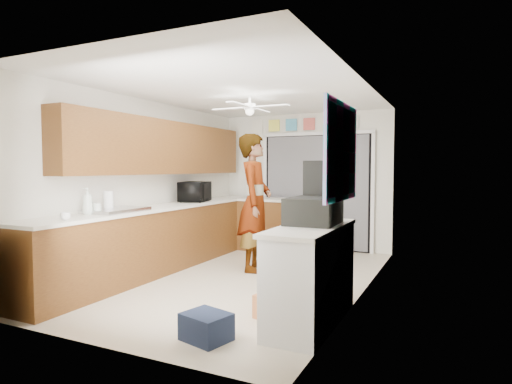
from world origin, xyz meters
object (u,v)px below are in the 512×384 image
(soap_bottle, at_px, (87,201))
(navy_crate, at_px, (206,327))
(suitcase, at_px, (314,211))
(man, at_px, (255,202))
(cup, at_px, (65,216))
(paper_towel_roll, at_px, (108,201))
(dog, at_px, (294,245))
(microwave, at_px, (195,192))
(cardboard_box, at_px, (276,307))

(soap_bottle, distance_m, navy_crate, 2.34)
(suitcase, height_order, man, man)
(cup, relative_size, paper_towel_roll, 0.41)
(soap_bottle, height_order, navy_crate, soap_bottle)
(soap_bottle, xyz_separation_m, cup, (0.22, -0.51, -0.12))
(suitcase, height_order, navy_crate, suitcase)
(cup, distance_m, dog, 3.64)
(navy_crate, distance_m, man, 2.75)
(cup, distance_m, suitcase, 2.61)
(microwave, distance_m, suitcase, 3.22)
(suitcase, xyz_separation_m, dog, (-1.11, 2.45, -0.84))
(soap_bottle, distance_m, dog, 3.31)
(cup, bearing_deg, navy_crate, -3.28)
(microwave, relative_size, suitcase, 0.96)
(microwave, distance_m, man, 1.29)
(soap_bottle, height_order, cup, soap_bottle)
(man, relative_size, dog, 3.37)
(paper_towel_roll, relative_size, suitcase, 0.43)
(suitcase, relative_size, dog, 1.04)
(microwave, height_order, paper_towel_roll, microwave)
(microwave, height_order, man, man)
(soap_bottle, height_order, cardboard_box, soap_bottle)
(soap_bottle, distance_m, man, 2.29)
(suitcase, height_order, dog, suitcase)
(cardboard_box, bearing_deg, soap_bottle, -176.87)
(navy_crate, height_order, man, man)
(cardboard_box, height_order, man, man)
(soap_bottle, height_order, suitcase, soap_bottle)
(navy_crate, relative_size, dog, 0.65)
(paper_towel_roll, xyz_separation_m, navy_crate, (2.07, -0.99, -0.95))
(microwave, relative_size, soap_bottle, 1.83)
(microwave, relative_size, navy_crate, 1.53)
(navy_crate, bearing_deg, microwave, 125.02)
(cardboard_box, xyz_separation_m, dog, (-0.79, 2.65, 0.11))
(navy_crate, bearing_deg, cardboard_box, 65.60)
(suitcase, height_order, cardboard_box, suitcase)
(microwave, xyz_separation_m, suitcase, (2.63, -1.86, -0.03))
(cup, xyz_separation_m, man, (1.08, 2.39, 0.01))
(soap_bottle, relative_size, suitcase, 0.52)
(dog, bearing_deg, microwave, -160.58)
(paper_towel_roll, height_order, man, man)
(microwave, xyz_separation_m, cardboard_box, (2.31, -2.07, -0.99))
(navy_crate, relative_size, man, 0.19)
(cup, bearing_deg, microwave, 93.41)
(dog, bearing_deg, suitcase, -67.12)
(soap_bottle, height_order, paper_towel_roll, soap_bottle)
(soap_bottle, xyz_separation_m, paper_towel_roll, (-0.04, 0.37, -0.03))
(navy_crate, bearing_deg, man, 106.23)
(suitcase, bearing_deg, paper_towel_roll, 177.92)
(paper_towel_roll, xyz_separation_m, suitcase, (2.73, -0.04, 0.00))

